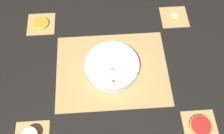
% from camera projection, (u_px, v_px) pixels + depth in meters
% --- Properties ---
extents(ground_plane, '(6.00, 6.00, 0.00)m').
position_uv_depth(ground_plane, '(112.00, 70.00, 1.17)').
color(ground_plane, black).
extents(bamboo_mat_center, '(0.49, 0.38, 0.01)m').
position_uv_depth(bamboo_mat_center, '(112.00, 70.00, 1.16)').
color(bamboo_mat_center, tan).
rests_on(bamboo_mat_center, ground_plane).
extents(coaster_mat_near_right, '(0.13, 0.13, 0.01)m').
position_uv_depth(coaster_mat_near_right, '(200.00, 126.00, 1.04)').
color(coaster_mat_near_right, tan).
rests_on(coaster_mat_near_right, ground_plane).
extents(coaster_mat_far_left, '(0.13, 0.13, 0.01)m').
position_uv_depth(coaster_mat_far_left, '(41.00, 24.00, 1.29)').
color(coaster_mat_far_left, tan).
rests_on(coaster_mat_far_left, ground_plane).
extents(coaster_mat_far_right, '(0.13, 0.13, 0.01)m').
position_uv_depth(coaster_mat_far_right, '(174.00, 17.00, 1.31)').
color(coaster_mat_far_right, tan).
rests_on(coaster_mat_far_right, ground_plane).
extents(fruit_salad_bowl, '(0.24, 0.24, 0.06)m').
position_uv_depth(fruit_salad_bowl, '(112.00, 66.00, 1.13)').
color(fruit_salad_bowl, silver).
rests_on(fruit_salad_bowl, bamboo_mat_center).
extents(orange_slice_whole, '(0.08, 0.08, 0.01)m').
position_uv_depth(orange_slice_whole, '(41.00, 23.00, 1.28)').
color(orange_slice_whole, orange).
rests_on(orange_slice_whole, coaster_mat_far_left).
extents(banana_coin_single, '(0.04, 0.04, 0.01)m').
position_uv_depth(banana_coin_single, '(174.00, 16.00, 1.31)').
color(banana_coin_single, '#F4EABC').
rests_on(banana_coin_single, coaster_mat_far_right).
extents(grapefruit_slice, '(0.09, 0.09, 0.01)m').
position_uv_depth(grapefruit_slice, '(201.00, 126.00, 1.03)').
color(grapefruit_slice, '#B2231E').
rests_on(grapefruit_slice, coaster_mat_near_right).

